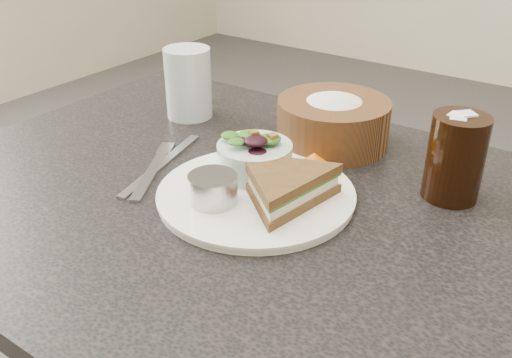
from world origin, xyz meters
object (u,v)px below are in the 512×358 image
object	(u,v)px
dinner_plate	(256,195)
bread_basket	(333,115)
cola_glass	(456,154)
dressing_ramekin	(213,189)
water_glass	(188,83)
salad_bowl	(255,154)
sandwich	(284,186)

from	to	relation	value
dinner_plate	bread_basket	bearing A→B (deg)	90.27
dinner_plate	cola_glass	xyz separation A→B (m)	(0.21, 0.16, 0.06)
dressing_ramekin	bread_basket	size ratio (longest dim) A/B	0.36
bread_basket	water_glass	xyz separation A→B (m)	(-0.27, -0.04, 0.01)
salad_bowl	dinner_plate	bearing A→B (deg)	-52.80
salad_bowl	water_glass	size ratio (longest dim) A/B	0.86
sandwich	water_glass	xyz separation A→B (m)	(-0.31, 0.17, 0.03)
dinner_plate	water_glass	distance (m)	0.32
bread_basket	salad_bowl	bearing A→B (deg)	-100.19
cola_glass	dinner_plate	bearing A→B (deg)	-143.40
dressing_ramekin	cola_glass	distance (m)	0.32
sandwich	dressing_ramekin	bearing A→B (deg)	-103.48
sandwich	dressing_ramekin	xyz separation A→B (m)	(-0.07, -0.05, -0.00)
dinner_plate	salad_bowl	world-z (taller)	salad_bowl
bread_basket	water_glass	size ratio (longest dim) A/B	1.45
dinner_plate	dressing_ramekin	size ratio (longest dim) A/B	4.11
cola_glass	water_glass	distance (m)	0.48
sandwich	bread_basket	distance (m)	0.22
dressing_ramekin	sandwich	bearing A→B (deg)	36.83
dinner_plate	salad_bowl	size ratio (longest dim) A/B	2.49
sandwich	cola_glass	distance (m)	0.23
bread_basket	water_glass	world-z (taller)	water_glass
dressing_ramekin	water_glass	bearing A→B (deg)	136.25
water_glass	dressing_ramekin	bearing A→B (deg)	-43.75
salad_bowl	water_glass	world-z (taller)	water_glass
salad_bowl	dressing_ramekin	world-z (taller)	salad_bowl
sandwich	water_glass	distance (m)	0.36
sandwich	cola_glass	size ratio (longest dim) A/B	1.26
dressing_ramekin	water_glass	xyz separation A→B (m)	(-0.24, 0.23, 0.03)
salad_bowl	dressing_ramekin	size ratio (longest dim) A/B	1.65
salad_bowl	bread_basket	size ratio (longest dim) A/B	0.59
dressing_ramekin	cola_glass	world-z (taller)	cola_glass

